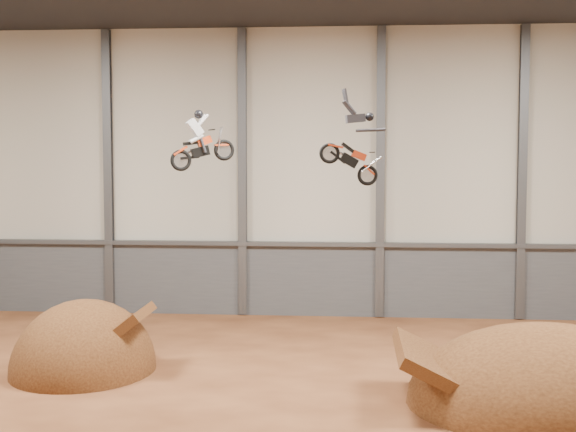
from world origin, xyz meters
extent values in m
plane|color=#522A16|center=(0.00, 0.00, 0.00)|extent=(40.00, 40.00, 0.00)
cube|color=beige|center=(0.00, 15.00, 7.00)|extent=(40.00, 0.10, 14.00)
cube|color=#4A4C51|center=(0.00, 14.90, 1.75)|extent=(39.80, 0.18, 3.50)
cube|color=#47494F|center=(0.00, 14.75, 3.55)|extent=(39.80, 0.35, 0.20)
cube|color=#47494F|center=(-10.00, 14.80, 7.00)|extent=(0.40, 0.36, 13.90)
cube|color=#47494F|center=(-3.33, 14.80, 7.00)|extent=(0.40, 0.36, 13.90)
cube|color=#47494F|center=(3.33, 14.80, 7.00)|extent=(0.40, 0.36, 13.90)
cube|color=#47494F|center=(10.00, 14.80, 7.00)|extent=(0.40, 0.36, 13.90)
ellipsoid|color=#3B1F0E|center=(-7.75, 4.26, 0.00)|extent=(5.20, 6.00, 5.20)
ellipsoid|color=#3B1F0E|center=(8.20, 1.38, 0.00)|extent=(8.88, 7.86, 5.12)
camera|label=1|loc=(2.03, -23.86, 7.91)|focal=50.00mm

